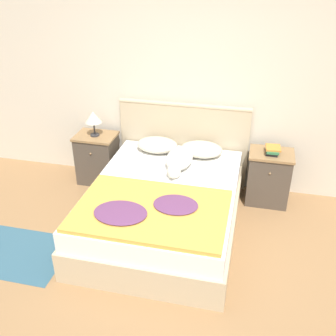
{
  "coord_description": "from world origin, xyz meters",
  "views": [
    {
      "loc": [
        0.73,
        -2.25,
        2.59
      ],
      "look_at": [
        -0.09,
        1.24,
        0.63
      ],
      "focal_mm": 42.0,
      "sensor_mm": 36.0,
      "label": 1
    }
  ],
  "objects_px": {
    "nightstand_left": "(98,158)",
    "table_lamp": "(93,118)",
    "bed": "(164,208)",
    "dog": "(179,160)",
    "book_stack": "(273,150)",
    "pillow_left": "(157,145)",
    "nightstand_right": "(269,177)",
    "pillow_right": "(202,149)"
  },
  "relations": [
    {
      "from": "nightstand_left",
      "to": "table_lamp",
      "type": "bearing_deg",
      "value": -90.0
    },
    {
      "from": "nightstand_right",
      "to": "table_lamp",
      "type": "bearing_deg",
      "value": -179.69
    },
    {
      "from": "nightstand_right",
      "to": "pillow_right",
      "type": "distance_m",
      "value": 0.84
    },
    {
      "from": "nightstand_left",
      "to": "dog",
      "type": "height_order",
      "value": "dog"
    },
    {
      "from": "pillow_left",
      "to": "book_stack",
      "type": "distance_m",
      "value": 1.32
    },
    {
      "from": "nightstand_right",
      "to": "bed",
      "type": "bearing_deg",
      "value": -143.11
    },
    {
      "from": "nightstand_right",
      "to": "book_stack",
      "type": "relative_size",
      "value": 2.9
    },
    {
      "from": "nightstand_left",
      "to": "table_lamp",
      "type": "distance_m",
      "value": 0.55
    },
    {
      "from": "bed",
      "to": "pillow_left",
      "type": "distance_m",
      "value": 0.88
    },
    {
      "from": "bed",
      "to": "pillow_left",
      "type": "bearing_deg",
      "value": 109.06
    },
    {
      "from": "bed",
      "to": "dog",
      "type": "bearing_deg",
      "value": 81.51
    },
    {
      "from": "dog",
      "to": "book_stack",
      "type": "relative_size",
      "value": 3.33
    },
    {
      "from": "pillow_left",
      "to": "table_lamp",
      "type": "xyz_separation_m",
      "value": [
        -0.79,
        0.01,
        0.26
      ]
    },
    {
      "from": "book_stack",
      "to": "table_lamp",
      "type": "relative_size",
      "value": 0.71
    },
    {
      "from": "pillow_left",
      "to": "dog",
      "type": "distance_m",
      "value": 0.46
    },
    {
      "from": "bed",
      "to": "book_stack",
      "type": "relative_size",
      "value": 9.08
    },
    {
      "from": "book_stack",
      "to": "table_lamp",
      "type": "bearing_deg",
      "value": -180.0
    },
    {
      "from": "dog",
      "to": "pillow_right",
      "type": "bearing_deg",
      "value": 58.42
    },
    {
      "from": "pillow_left",
      "to": "book_stack",
      "type": "height_order",
      "value": "book_stack"
    },
    {
      "from": "nightstand_left",
      "to": "dog",
      "type": "xyz_separation_m",
      "value": [
        1.12,
        -0.35,
        0.29
      ]
    },
    {
      "from": "book_stack",
      "to": "pillow_left",
      "type": "bearing_deg",
      "value": -179.39
    },
    {
      "from": "pillow_left",
      "to": "pillow_right",
      "type": "bearing_deg",
      "value": 0.0
    },
    {
      "from": "pillow_right",
      "to": "dog",
      "type": "distance_m",
      "value": 0.38
    },
    {
      "from": "bed",
      "to": "table_lamp",
      "type": "distance_m",
      "value": 1.44
    },
    {
      "from": "bed",
      "to": "table_lamp",
      "type": "bearing_deg",
      "value": 143.5
    },
    {
      "from": "pillow_right",
      "to": "table_lamp",
      "type": "xyz_separation_m",
      "value": [
        -1.32,
        0.01,
        0.26
      ]
    },
    {
      "from": "nightstand_left",
      "to": "table_lamp",
      "type": "height_order",
      "value": "table_lamp"
    },
    {
      "from": "bed",
      "to": "nightstand_left",
      "type": "distance_m",
      "value": 1.32
    },
    {
      "from": "dog",
      "to": "bed",
      "type": "bearing_deg",
      "value": -98.49
    },
    {
      "from": "pillow_left",
      "to": "dog",
      "type": "height_order",
      "value": "dog"
    },
    {
      "from": "pillow_left",
      "to": "pillow_right",
      "type": "xyz_separation_m",
      "value": [
        0.53,
        0.0,
        0.0
      ]
    },
    {
      "from": "bed",
      "to": "dog",
      "type": "xyz_separation_m",
      "value": [
        0.07,
        0.44,
        0.35
      ]
    },
    {
      "from": "bed",
      "to": "nightstand_left",
      "type": "bearing_deg",
      "value": 143.11
    },
    {
      "from": "bed",
      "to": "pillow_right",
      "type": "xyz_separation_m",
      "value": [
        0.26,
        0.77,
        0.34
      ]
    },
    {
      "from": "pillow_left",
      "to": "nightstand_right",
      "type": "bearing_deg",
      "value": 1.1
    },
    {
      "from": "pillow_right",
      "to": "book_stack",
      "type": "bearing_deg",
      "value": 1.02
    },
    {
      "from": "nightstand_left",
      "to": "book_stack",
      "type": "height_order",
      "value": "book_stack"
    },
    {
      "from": "nightstand_left",
      "to": "pillow_left",
      "type": "height_order",
      "value": "pillow_left"
    },
    {
      "from": "nightstand_left",
      "to": "book_stack",
      "type": "bearing_deg",
      "value": -0.31
    },
    {
      "from": "nightstand_left",
      "to": "pillow_right",
      "type": "distance_m",
      "value": 1.35
    },
    {
      "from": "nightstand_left",
      "to": "book_stack",
      "type": "distance_m",
      "value": 2.14
    },
    {
      "from": "bed",
      "to": "pillow_right",
      "type": "bearing_deg",
      "value": 70.94
    }
  ]
}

